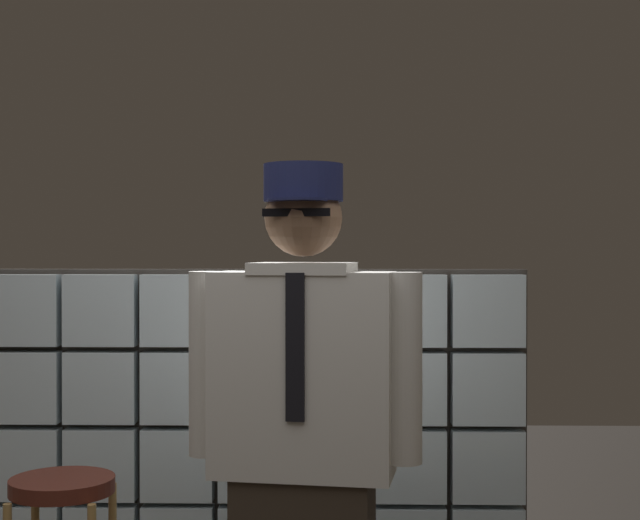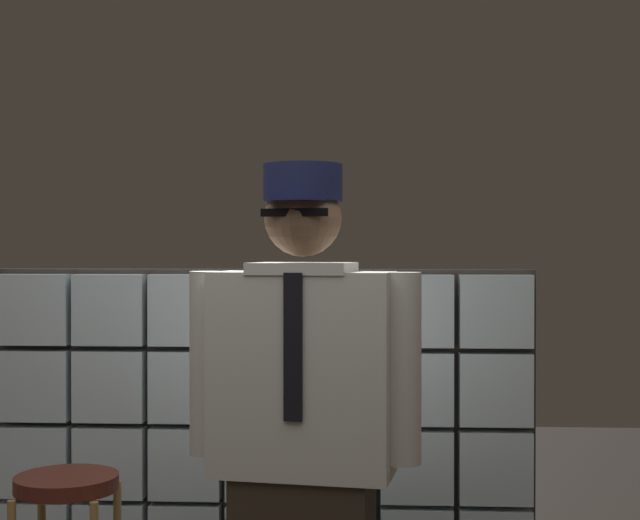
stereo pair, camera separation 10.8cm
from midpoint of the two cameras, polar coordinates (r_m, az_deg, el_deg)
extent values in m
cube|color=silver|center=(3.90, -16.30, -11.76)|extent=(0.28, 0.08, 0.28)
cube|color=silver|center=(3.81, -11.95, -12.04)|extent=(0.28, 0.08, 0.28)
cube|color=silver|center=(3.74, -7.41, -12.26)|extent=(0.28, 0.08, 0.28)
cube|color=silver|center=(3.70, -2.74, -12.40)|extent=(0.28, 0.08, 0.28)
cube|color=silver|center=(3.68, 2.02, -12.47)|extent=(0.28, 0.08, 0.28)
cube|color=silver|center=(3.69, 6.80, -12.45)|extent=(0.28, 0.08, 0.28)
cube|color=silver|center=(3.72, 11.53, -12.36)|extent=(0.28, 0.08, 0.28)
cube|color=silver|center=(3.84, -16.31, -7.39)|extent=(0.28, 0.08, 0.28)
cube|color=silver|center=(3.76, -11.96, -7.57)|extent=(0.28, 0.08, 0.28)
cube|color=silver|center=(3.69, -7.42, -7.71)|extent=(0.28, 0.08, 0.28)
cube|color=silver|center=(3.65, -2.74, -7.81)|extent=(0.28, 0.08, 0.28)
cube|color=silver|center=(3.63, 2.02, -7.85)|extent=(0.28, 0.08, 0.28)
cube|color=silver|center=(3.63, 6.81, -7.84)|extent=(0.28, 0.08, 0.28)
cube|color=silver|center=(3.66, 11.54, -7.78)|extent=(0.28, 0.08, 0.28)
cube|color=silver|center=(3.81, -16.32, -2.92)|extent=(0.28, 0.08, 0.28)
cube|color=silver|center=(3.72, -11.97, -3.00)|extent=(0.28, 0.08, 0.28)
cube|color=silver|center=(3.66, -7.43, -3.06)|extent=(0.28, 0.08, 0.28)
cube|color=silver|center=(3.61, -2.74, -3.10)|extent=(0.28, 0.08, 0.28)
cube|color=silver|center=(3.59, 2.03, -3.11)|extent=(0.28, 0.08, 0.28)
cube|color=silver|center=(3.60, 6.81, -3.11)|extent=(0.28, 0.08, 0.28)
cube|color=silver|center=(3.63, 11.55, -3.09)|extent=(0.28, 0.08, 0.28)
cube|color=#38332D|center=(3.75, -2.65, -12.23)|extent=(2.12, 0.02, 1.52)
cube|color=silver|center=(2.87, 0.03, -6.96)|extent=(0.58, 0.32, 0.62)
cube|color=black|center=(2.74, -0.53, -5.36)|extent=(0.06, 0.02, 0.44)
cube|color=silver|center=(2.85, 0.03, -0.52)|extent=(0.34, 0.29, 0.04)
sphere|color=#846047|center=(2.85, 0.03, 2.60)|extent=(0.24, 0.24, 0.24)
ellipsoid|color=black|center=(2.79, -0.20, 1.79)|extent=(0.17, 0.11, 0.11)
cube|color=black|center=(2.74, -0.46, 2.93)|extent=(0.20, 0.04, 0.02)
cylinder|color=#191E47|center=(2.76, -0.37, 3.71)|extent=(0.20, 0.20, 0.01)
cylinder|color=#191E47|center=(2.85, 0.03, 4.75)|extent=(0.24, 0.24, 0.11)
cylinder|color=silver|center=(2.82, 6.21, -6.59)|extent=(0.13, 0.13, 0.57)
cylinder|color=silver|center=(2.95, -5.88, -6.28)|extent=(0.13, 0.13, 0.57)
cylinder|color=#592319|center=(3.25, -14.32, -13.09)|extent=(0.34, 0.34, 0.05)
camera|label=1|loc=(0.05, -88.93, 0.01)|focal=52.27mm
camera|label=2|loc=(0.05, 91.07, -0.01)|focal=52.27mm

